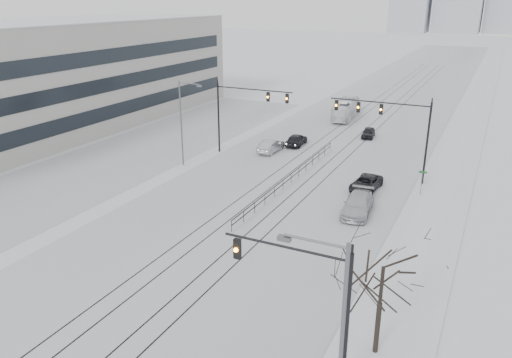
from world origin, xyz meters
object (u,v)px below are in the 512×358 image
bare_tree (382,276)px  sedan_sb_outer (271,146)px  sedan_nb_far (368,133)px  sedan_sb_inner (296,140)px  sedan_nb_front (366,183)px  box_truck (346,109)px  traffic_mast_near (313,294)px  sedan_nb_right (358,205)px

bare_tree → sedan_sb_outer: (-19.25, 29.48, -3.75)m
bare_tree → sedan_nb_far: 42.43m
sedan_sb_inner → sedan_nb_front: bearing=133.2°
sedan_nb_far → box_truck: box_truck is taller
traffic_mast_near → sedan_sb_inner: (-15.17, 36.32, -3.83)m
bare_tree → sedan_sb_inner: bare_tree is taller
bare_tree → sedan_nb_right: bearing=108.2°
traffic_mast_near → sedan_nb_front: 25.94m
bare_tree → sedan_nb_right: 17.99m
bare_tree → sedan_nb_far: size_ratio=1.66×
sedan_sb_inner → sedan_nb_far: bearing=-135.1°
traffic_mast_near → sedan_sb_inner: size_ratio=1.63×
traffic_mast_near → sedan_sb_inner: 39.55m
bare_tree → box_truck: bare_tree is taller
sedan_sb_inner → sedan_sb_outer: bearing=63.7°
bare_tree → sedan_sb_outer: size_ratio=1.37×
sedan_nb_right → box_truck: bearing=102.5°
traffic_mast_near → bare_tree: (2.41, 3.00, -0.07)m
sedan_nb_far → box_truck: size_ratio=0.37×
box_truck → sedan_nb_front: bearing=104.8°
bare_tree → sedan_nb_right: (-5.50, 16.73, -3.71)m
traffic_mast_near → sedan_sb_inner: traffic_mast_near is taller
traffic_mast_near → sedan_nb_front: size_ratio=1.51×
sedan_sb_inner → sedan_nb_right: size_ratio=0.79×
sedan_sb_outer → sedan_nb_far: size_ratio=1.21×
sedan_sb_inner → box_truck: bearing=-96.7°
sedan_sb_outer → box_truck: (2.81, 20.46, 0.63)m
traffic_mast_near → sedan_nb_front: (-3.83, 25.36, -3.92)m
sedan_nb_right → traffic_mast_near: bearing=-86.8°
sedan_nb_far → bare_tree: bearing=-82.4°
traffic_mast_near → box_truck: 54.87m
traffic_mast_near → sedan_nb_far: 44.83m
sedan_nb_right → sedan_nb_front: bearing=91.8°
sedan_sb_inner → sedan_sb_outer: sedan_sb_outer is taller
sedan_nb_front → sedan_nb_right: (0.74, -5.63, 0.14)m
sedan_sb_outer → sedan_nb_right: (13.75, -12.75, 0.05)m
sedan_nb_front → sedan_nb_far: 19.05m
sedan_nb_right → sedan_nb_far: (-5.19, 24.15, -0.16)m
sedan_sb_outer → box_truck: size_ratio=0.45×
sedan_sb_inner → box_truck: size_ratio=0.44×
sedan_nb_far → sedan_sb_outer: bearing=-133.9°
sedan_nb_far → box_truck: 10.76m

